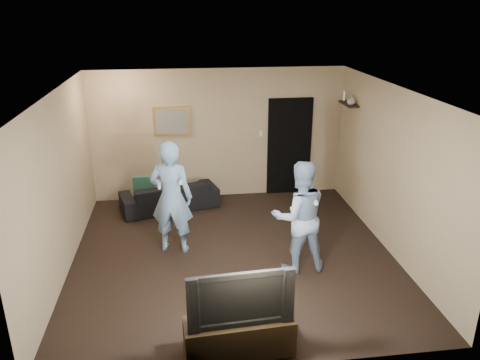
{
  "coord_description": "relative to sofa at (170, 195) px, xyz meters",
  "views": [
    {
      "loc": [
        -0.75,
        -6.5,
        3.75
      ],
      "look_at": [
        0.15,
        0.3,
        1.15
      ],
      "focal_mm": 35.0,
      "sensor_mm": 36.0,
      "label": 1
    }
  ],
  "objects": [
    {
      "name": "painting_canvas",
      "position": [
        0.11,
        0.49,
        1.33
      ],
      "size": [
        0.62,
        0.01,
        0.47
      ],
      "primitive_type": "cube",
      "color": "slate",
      "rests_on": "painting_frame"
    },
    {
      "name": "doorway",
      "position": [
        2.46,
        0.51,
        0.73
      ],
      "size": [
        0.9,
        0.06,
        2.0
      ],
      "primitive_type": "cube",
      "color": "black",
      "rests_on": "ground"
    },
    {
      "name": "throw_pillow",
      "position": [
        -0.46,
        0.0,
        0.21
      ],
      "size": [
        0.42,
        0.16,
        0.42
      ],
      "primitive_type": "cube",
      "rotation": [
        0.0,
        0.0,
        -0.07
      ],
      "color": "#184A3C",
      "rests_on": "sofa"
    },
    {
      "name": "ground",
      "position": [
        1.01,
        -1.96,
        -0.27
      ],
      "size": [
        5.0,
        5.0,
        0.0
      ],
      "primitive_type": "plane",
      "color": "black",
      "rests_on": "ground"
    },
    {
      "name": "television",
      "position": [
        0.82,
        -4.21,
        0.54
      ],
      "size": [
        1.17,
        0.22,
        0.67
      ],
      "primitive_type": "imported",
      "rotation": [
        0.0,
        0.0,
        0.06
      ],
      "color": "black",
      "rests_on": "tv_console"
    },
    {
      "name": "light_switch",
      "position": [
        1.86,
        0.51,
        1.03
      ],
      "size": [
        0.08,
        0.02,
        0.12
      ],
      "primitive_type": "cube",
      "color": "silver",
      "rests_on": "wall_back"
    },
    {
      "name": "painting_frame",
      "position": [
        0.11,
        0.51,
        1.33
      ],
      "size": [
        0.72,
        0.05,
        0.57
      ],
      "primitive_type": "cube",
      "color": "olive",
      "rests_on": "wall_back"
    },
    {
      "name": "shelf_vase",
      "position": [
        3.4,
        -0.28,
        1.82
      ],
      "size": [
        0.17,
        0.17,
        0.17
      ],
      "primitive_type": "imported",
      "rotation": [
        0.0,
        0.0,
        -0.05
      ],
      "color": "#A3A3A8",
      "rests_on": "wall_shelf"
    },
    {
      "name": "wall_left",
      "position": [
        -1.49,
        -1.96,
        1.03
      ],
      "size": [
        0.04,
        5.0,
        2.6
      ],
      "primitive_type": "cube",
      "color": "tan",
      "rests_on": "ground"
    },
    {
      "name": "wall_back",
      "position": [
        1.01,
        0.54,
        1.03
      ],
      "size": [
        5.0,
        0.04,
        2.6
      ],
      "primitive_type": "cube",
      "color": "tan",
      "rests_on": "ground"
    },
    {
      "name": "wall_shelf",
      "position": [
        3.4,
        -0.16,
        1.72
      ],
      "size": [
        0.2,
        0.6,
        0.03
      ],
      "primitive_type": "cube",
      "color": "black",
      "rests_on": "wall_right"
    },
    {
      "name": "wall_front",
      "position": [
        1.01,
        -4.46,
        1.03
      ],
      "size": [
        5.0,
        0.04,
        2.6
      ],
      "primitive_type": "cube",
      "color": "tan",
      "rests_on": "ground"
    },
    {
      "name": "wii_player_right",
      "position": [
        1.92,
        -2.47,
        0.58
      ],
      "size": [
        0.85,
        0.68,
        1.7
      ],
      "color": "#8BA6CB",
      "rests_on": "ground"
    },
    {
      "name": "ceiling",
      "position": [
        1.01,
        -1.96,
        2.33
      ],
      "size": [
        5.0,
        5.0,
        0.04
      ],
      "primitive_type": "cube",
      "color": "silver",
      "rests_on": "wall_back"
    },
    {
      "name": "wall_right",
      "position": [
        3.51,
        -1.96,
        1.03
      ],
      "size": [
        0.04,
        5.0,
        2.6
      ],
      "primitive_type": "cube",
      "color": "tan",
      "rests_on": "ground"
    },
    {
      "name": "wii_player_left",
      "position": [
        0.08,
        -1.66,
        0.64
      ],
      "size": [
        0.75,
        0.58,
        1.82
      ],
      "color": "#7EA8DA",
      "rests_on": "ground"
    },
    {
      "name": "shelf_figurine",
      "position": [
        3.4,
        0.11,
        1.83
      ],
      "size": [
        0.06,
        0.06,
        0.18
      ],
      "primitive_type": "cylinder",
      "color": "white",
      "rests_on": "wall_shelf"
    },
    {
      "name": "tv_console",
      "position": [
        0.82,
        -4.21,
        -0.02
      ],
      "size": [
        1.26,
        0.47,
        0.44
      ],
      "primitive_type": "cube",
      "rotation": [
        0.0,
        0.0,
        0.06
      ],
      "color": "black",
      "rests_on": "ground"
    },
    {
      "name": "sofa",
      "position": [
        0.0,
        0.0,
        0.0
      ],
      "size": [
        1.96,
        1.17,
        0.54
      ],
      "primitive_type": "imported",
      "rotation": [
        0.0,
        0.0,
        3.41
      ],
      "color": "black",
      "rests_on": "ground"
    }
  ]
}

